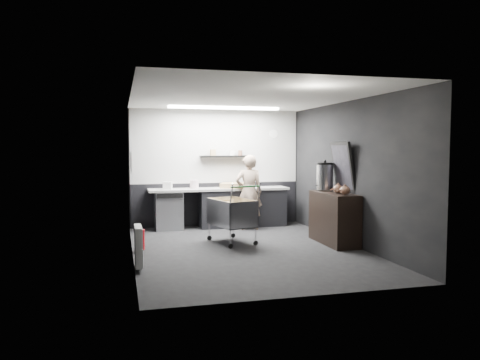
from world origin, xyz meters
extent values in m
plane|color=black|center=(0.00, 0.00, 0.00)|extent=(5.50, 5.50, 0.00)
plane|color=white|center=(0.00, 0.00, 2.70)|extent=(5.50, 5.50, 0.00)
plane|color=black|center=(0.00, 2.75, 1.35)|extent=(5.50, 0.00, 5.50)
plane|color=black|center=(0.00, -2.75, 1.35)|extent=(5.50, 0.00, 5.50)
plane|color=black|center=(-2.00, 0.00, 1.35)|extent=(0.00, 5.50, 5.50)
plane|color=black|center=(2.00, 0.00, 1.35)|extent=(0.00, 5.50, 5.50)
cube|color=#B6B5B1|center=(0.00, 2.73, 1.85)|extent=(3.95, 0.02, 1.70)
cube|color=black|center=(0.00, 2.73, 0.50)|extent=(3.95, 0.02, 1.00)
cube|color=black|center=(0.20, 2.62, 1.62)|extent=(1.20, 0.22, 0.04)
cylinder|color=white|center=(1.40, 2.72, 2.15)|extent=(0.20, 0.03, 0.20)
cube|color=white|center=(-1.98, 1.30, 1.55)|extent=(0.02, 0.30, 0.40)
cube|color=red|center=(-1.98, 1.30, 1.62)|extent=(0.02, 0.22, 0.10)
cube|color=white|center=(-1.94, -0.90, 0.35)|extent=(0.10, 0.50, 0.60)
cube|color=white|center=(0.00, 1.85, 2.67)|extent=(2.40, 0.20, 0.04)
cube|color=black|center=(0.55, 2.42, 0.42)|extent=(2.00, 0.56, 0.85)
cube|color=#A2A19D|center=(0.00, 2.42, 0.88)|extent=(3.20, 0.60, 0.05)
cube|color=#9EA0A5|center=(-1.15, 2.42, 0.42)|extent=(0.60, 0.58, 0.85)
cube|color=black|center=(-1.15, 2.12, 0.78)|extent=(0.56, 0.02, 0.10)
imported|color=beige|center=(0.58, 1.97, 0.83)|extent=(0.65, 0.48, 1.66)
cube|color=silver|center=(-0.13, 0.63, 0.35)|extent=(0.85, 1.08, 0.02)
cube|color=silver|center=(-0.43, 0.63, 0.59)|extent=(0.27, 0.92, 0.50)
cube|color=silver|center=(0.17, 0.63, 0.59)|extent=(0.27, 0.92, 0.50)
cube|color=silver|center=(-0.13, 0.17, 0.59)|extent=(0.60, 0.18, 0.50)
cube|color=silver|center=(-0.13, 1.10, 0.59)|extent=(0.60, 0.18, 0.50)
cylinder|color=silver|center=(-0.40, 0.20, 0.19)|extent=(0.02, 0.02, 0.34)
cylinder|color=silver|center=(0.14, 0.20, 0.19)|extent=(0.02, 0.02, 0.34)
cylinder|color=silver|center=(-0.40, 1.07, 0.19)|extent=(0.02, 0.02, 0.34)
cylinder|color=silver|center=(0.14, 1.07, 0.19)|extent=(0.02, 0.02, 0.34)
cylinder|color=#238235|center=(-0.13, 0.11, 1.12)|extent=(0.60, 0.19, 0.03)
cube|color=olive|center=(-0.26, 0.74, 0.57)|extent=(0.35, 0.40, 0.43)
cube|color=olive|center=(0.03, 0.50, 0.55)|extent=(0.32, 0.37, 0.38)
cylinder|color=black|center=(-0.40, 0.20, 0.04)|extent=(0.09, 0.05, 0.09)
cylinder|color=black|center=(-0.40, 1.07, 0.04)|extent=(0.09, 0.05, 0.09)
cylinder|color=black|center=(0.14, 0.20, 0.04)|extent=(0.09, 0.05, 0.09)
cylinder|color=black|center=(0.14, 1.07, 0.04)|extent=(0.09, 0.05, 0.09)
cube|color=black|center=(1.74, 0.09, 0.48)|extent=(0.48, 1.29, 0.97)
cylinder|color=silver|center=(1.74, 0.52, 1.24)|extent=(0.32, 0.32, 0.50)
cylinder|color=black|center=(1.74, 0.52, 1.51)|extent=(0.32, 0.32, 0.04)
sphere|color=black|center=(1.74, 0.52, 1.55)|extent=(0.05, 0.05, 0.05)
ellipsoid|color=brown|center=(1.74, -0.07, 1.06)|extent=(0.19, 0.19, 0.16)
ellipsoid|color=brown|center=(1.74, -0.34, 1.06)|extent=(0.19, 0.19, 0.16)
cube|color=black|center=(1.94, 0.14, 1.45)|extent=(0.22, 0.75, 0.96)
cube|color=black|center=(1.92, 0.14, 1.45)|extent=(0.16, 0.65, 0.83)
cylinder|color=red|center=(-1.85, 0.35, 0.20)|extent=(0.13, 0.13, 0.36)
cone|color=black|center=(-1.85, 0.35, 0.40)|extent=(0.09, 0.09, 0.05)
cylinder|color=black|center=(-1.85, 0.35, 0.44)|extent=(0.03, 0.03, 0.05)
cube|color=tan|center=(0.33, 2.37, 0.96)|extent=(0.69, 0.62, 0.11)
cylinder|color=silver|center=(-0.57, 2.42, 1.00)|extent=(0.19, 0.19, 0.19)
cube|color=white|center=(-1.17, 2.37, 0.98)|extent=(0.22, 0.19, 0.17)
camera|label=1|loc=(-2.18, -8.00, 1.83)|focal=35.00mm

